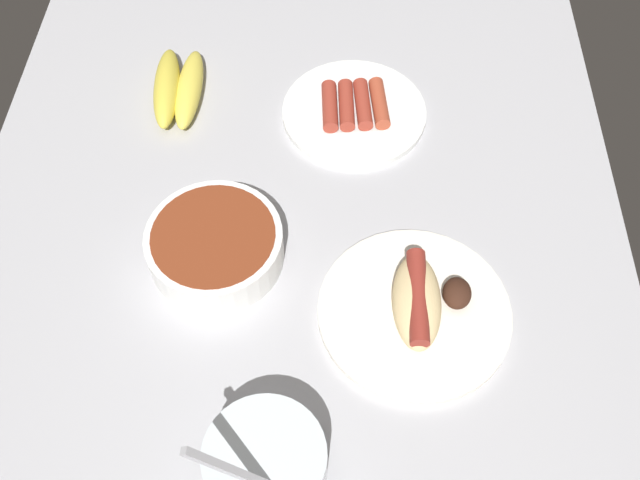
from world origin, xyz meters
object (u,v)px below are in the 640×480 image
object	(u,v)px
bowl_chili	(215,245)
bowl_coleslaw	(265,462)
plate_hotdog_assembled	(417,307)
plate_sausages	(354,110)
banana_bunch	(177,88)

from	to	relation	value
bowl_chili	bowl_coleslaw	distance (cm)	29.11
plate_hotdog_assembled	plate_sausages	bearing A→B (deg)	-166.60
bowl_chili	bowl_coleslaw	bearing A→B (deg)	17.45
banana_bunch	bowl_coleslaw	size ratio (longest dim) A/B	1.06
plate_sausages	bowl_coleslaw	bearing A→B (deg)	-9.58
plate_sausages	bowl_coleslaw	distance (cm)	54.77
bowl_chili	bowl_coleslaw	xyz separation A→B (cm)	(27.76, 8.73, 0.72)
bowl_chili	plate_hotdog_assembled	xyz separation A→B (cm)	(7.52, 25.86, -1.10)
banana_bunch	plate_hotdog_assembled	world-z (taller)	plate_hotdog_assembled
plate_sausages	banana_bunch	size ratio (longest dim) A/B	1.29
banana_bunch	plate_hotdog_assembled	bearing A→B (deg)	43.98
plate_sausages	plate_hotdog_assembled	size ratio (longest dim) A/B	0.90
plate_hotdog_assembled	bowl_chili	bearing A→B (deg)	-106.22
plate_sausages	bowl_chili	xyz separation A→B (cm)	(26.18, -17.83, 1.89)
plate_sausages	bowl_chili	bearing A→B (deg)	-34.25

